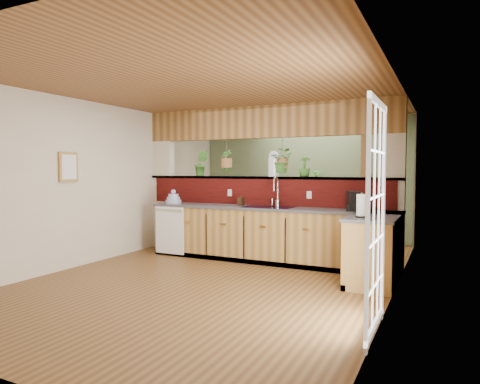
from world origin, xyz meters
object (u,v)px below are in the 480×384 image
at_px(soap_dispenser, 241,200).
at_px(coffee_maker, 353,202).
at_px(dish_stack, 173,199).
at_px(shelving_console, 292,216).
at_px(paper_towel, 361,206).
at_px(faucet, 276,190).
at_px(glass_jar, 274,164).

distance_m(soap_dispenser, coffee_maker, 1.87).
bearing_deg(dish_stack, shelving_console, 58.53).
distance_m(coffee_maker, paper_towel, 0.89).
xyz_separation_m(faucet, glass_jar, (-0.14, 0.22, 0.44)).
distance_m(paper_towel, shelving_console, 3.77).
relative_size(dish_stack, paper_towel, 0.91).
bearing_deg(paper_towel, soap_dispenser, 157.40).
height_order(coffee_maker, shelving_console, coffee_maker).
xyz_separation_m(soap_dispenser, paper_towel, (2.14, -0.89, 0.04)).
height_order(paper_towel, glass_jar, glass_jar).
relative_size(coffee_maker, shelving_console, 0.20).
bearing_deg(glass_jar, coffee_maker, -15.50).
height_order(paper_towel, shelving_console, paper_towel).
xyz_separation_m(faucet, shelving_console, (-0.46, 2.12, -0.67)).
height_order(dish_stack, coffee_maker, coffee_maker).
height_order(coffee_maker, glass_jar, glass_jar).
distance_m(faucet, soap_dispenser, 0.62).
bearing_deg(glass_jar, faucet, -58.56).
xyz_separation_m(soap_dispenser, coffee_maker, (1.87, -0.05, 0.03)).
height_order(faucet, soap_dispenser, faucet).
distance_m(faucet, glass_jar, 0.51).
bearing_deg(dish_stack, faucet, 6.49).
xyz_separation_m(paper_towel, glass_jar, (-1.69, 1.24, 0.56)).
height_order(dish_stack, shelving_console, dish_stack).
height_order(faucet, coffee_maker, faucet).
bearing_deg(shelving_console, glass_jar, -92.58).
bearing_deg(coffee_maker, soap_dispenser, 154.42).
xyz_separation_m(glass_jar, shelving_console, (-0.33, 1.90, -1.11)).
distance_m(glass_jar, shelving_console, 2.22).
relative_size(glass_jar, shelving_console, 0.29).
bearing_deg(faucet, coffee_maker, -7.59).
height_order(faucet, glass_jar, glass_jar).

